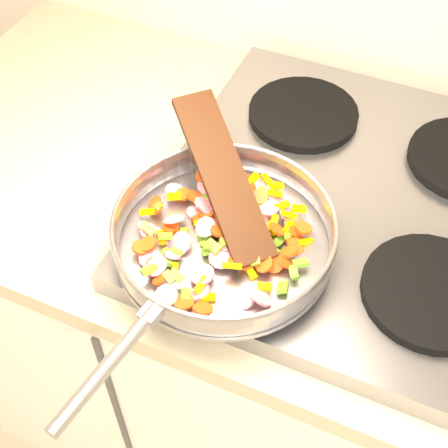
% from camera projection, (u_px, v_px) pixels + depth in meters
% --- Properties ---
extents(cooktop, '(0.60, 0.60, 0.04)m').
position_uv_depth(cooktop, '(356.00, 204.00, 0.98)').
color(cooktop, '#939399').
rests_on(cooktop, counter_top).
extents(grate_fl, '(0.19, 0.19, 0.02)m').
position_uv_depth(grate_fl, '(241.00, 227.00, 0.92)').
color(grate_fl, black).
rests_on(grate_fl, cooktop).
extents(grate_fr, '(0.19, 0.19, 0.02)m').
position_uv_depth(grate_fr, '(431.00, 292.00, 0.84)').
color(grate_fr, black).
rests_on(grate_fr, cooktop).
extents(grate_bl, '(0.19, 0.19, 0.02)m').
position_uv_depth(grate_bl, '(303.00, 114.00, 1.08)').
color(grate_bl, black).
rests_on(grate_bl, cooktop).
extents(saute_pan, '(0.35, 0.52, 0.05)m').
position_uv_depth(saute_pan, '(223.00, 233.00, 0.86)').
color(saute_pan, '#9E9EA5').
rests_on(saute_pan, grate_fl).
extents(vegetable_heap, '(0.26, 0.27, 0.05)m').
position_uv_depth(vegetable_heap, '(226.00, 230.00, 0.88)').
color(vegetable_heap, '#FFBB00').
rests_on(vegetable_heap, saute_pan).
extents(wooden_spatula, '(0.23, 0.22, 0.11)m').
position_uv_depth(wooden_spatula, '(223.00, 176.00, 0.87)').
color(wooden_spatula, black).
rests_on(wooden_spatula, saute_pan).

